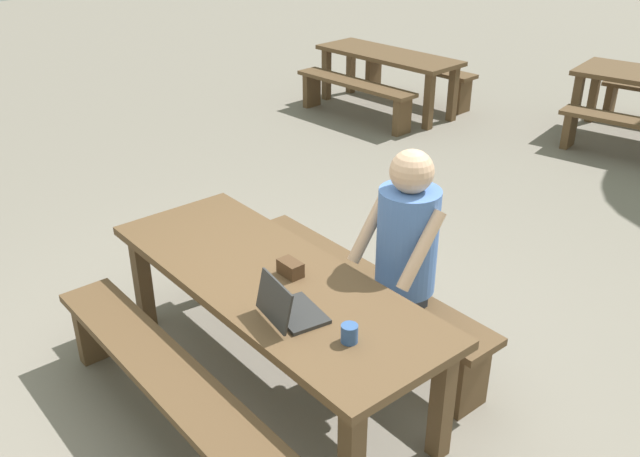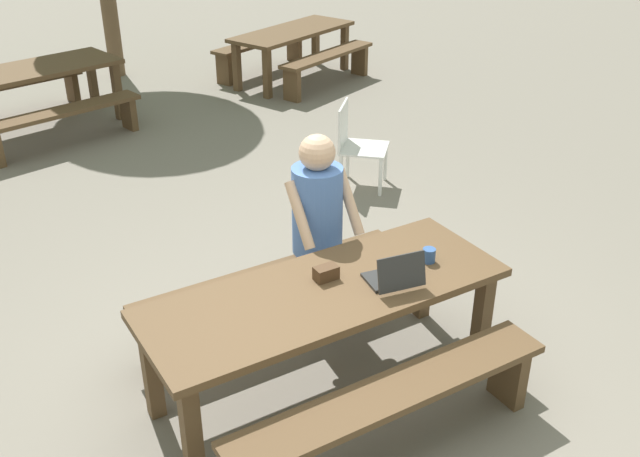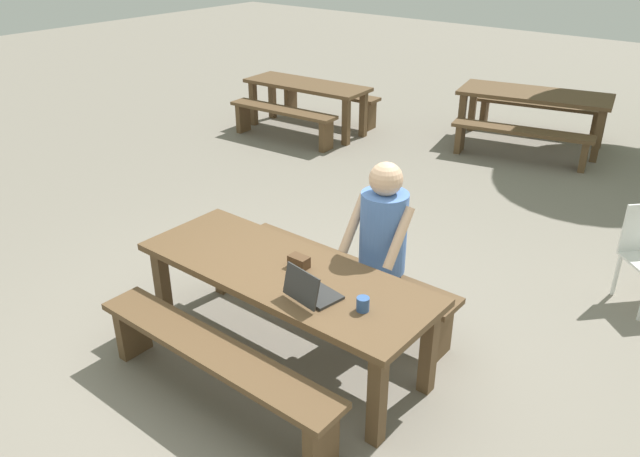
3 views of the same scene
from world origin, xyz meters
The scene contains 14 objects.
ground_plane centered at (0.00, 0.00, 0.00)m, with size 30.00×30.00×0.00m, color gray.
picnic_table_front centered at (0.00, 0.00, 0.62)m, with size 2.17×0.80×0.71m.
bench_near centered at (0.00, -0.68, 0.35)m, with size 1.94×0.30×0.46m.
bench_far centered at (0.00, 0.68, 0.35)m, with size 1.94×0.30×0.46m.
laptop centered at (0.37, -0.17, 0.77)m, with size 0.34×0.31×0.23m.
small_pouch centered at (0.06, 0.09, 0.75)m, with size 0.14×0.09×0.08m.
coffee_mug centered at (0.70, -0.07, 0.76)m, with size 0.08×0.08×0.09m.
person_seated centered at (0.35, 0.65, 0.81)m, with size 0.45×0.43×1.37m.
picnic_table_mid centered at (-0.48, 5.62, 0.63)m, with size 2.10×1.22×0.74m.
bench_mid_south centered at (-0.33, 4.94, 0.32)m, with size 1.80×0.68×0.42m.
bench_mid_north centered at (-0.63, 6.31, 0.32)m, with size 1.80×0.68×0.42m.
picnic_table_distant centered at (-3.31, 4.20, 0.59)m, with size 1.91×0.79×0.70m.
bench_distant_south centered at (-3.27, 3.62, 0.34)m, with size 1.70×0.42×0.46m.
bench_distant_north centered at (-3.35, 4.78, 0.34)m, with size 1.70×0.42×0.46m.
Camera 3 is at (2.51, -2.72, 2.87)m, focal length 35.19 mm.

